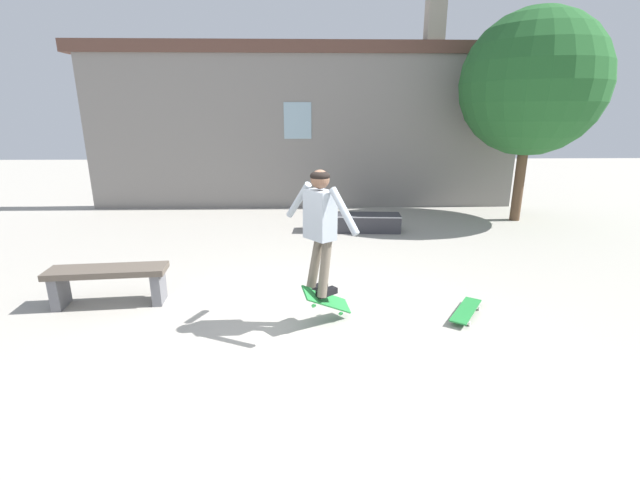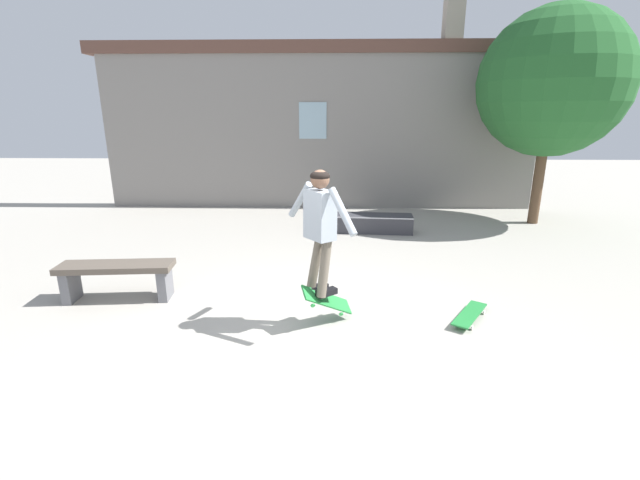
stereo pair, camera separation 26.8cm
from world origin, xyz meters
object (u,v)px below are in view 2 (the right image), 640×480
(skateboard_flipping, at_px, (327,300))
(skateboard_resting, at_px, (470,314))
(park_bench, at_px, (117,274))
(skate_ledge, at_px, (365,223))
(tree_right, at_px, (552,83))
(skater, at_px, (320,222))

(skateboard_flipping, distance_m, skateboard_resting, 1.78)
(park_bench, xyz_separation_m, skate_ledge, (3.60, 3.61, -0.18))
(skate_ledge, height_order, skateboard_resting, skate_ledge)
(skateboard_resting, bearing_deg, skateboard_flipping, 129.16)
(skateboard_flipping, relative_size, skateboard_resting, 0.78)
(tree_right, bearing_deg, skateboard_resting, -120.76)
(skateboard_resting, bearing_deg, tree_right, 2.99)
(skater, xyz_separation_m, skateboard_flipping, (0.08, 0.03, -0.97))
(tree_right, height_order, skater, tree_right)
(skateboard_flipping, xyz_separation_m, skateboard_resting, (1.75, 0.17, -0.24))
(skater, height_order, skateboard_flipping, skater)
(skate_ledge, bearing_deg, skateboard_resting, -72.34)
(tree_right, distance_m, park_bench, 9.18)
(park_bench, distance_m, skater, 2.98)
(skate_ledge, bearing_deg, skateboard_flipping, -96.21)
(tree_right, xyz_separation_m, skateboard_resting, (-2.95, -4.96, -2.99))
(skateboard_resting, bearing_deg, park_bench, 117.95)
(skate_ledge, distance_m, skater, 4.49)
(skateboard_flipping, bearing_deg, skateboard_resting, -32.31)
(skateboard_resting, bearing_deg, skate_ledge, 47.41)
(skateboard_resting, bearing_deg, skater, 129.83)
(skater, bearing_deg, park_bench, 127.49)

